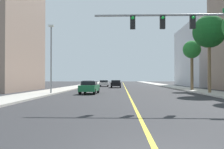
% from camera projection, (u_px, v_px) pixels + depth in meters
% --- Properties ---
extents(ground, '(192.00, 192.00, 0.00)m').
position_uv_depth(ground, '(125.00, 87.00, 47.09)').
color(ground, '#2D2D30').
extents(sidewalk_left, '(3.48, 168.00, 0.15)m').
position_uv_depth(sidewalk_left, '(76.00, 87.00, 47.44)').
color(sidewalk_left, '#B2ADA3').
rests_on(sidewalk_left, ground).
extents(sidewalk_right, '(3.48, 168.00, 0.15)m').
position_uv_depth(sidewalk_right, '(174.00, 87.00, 46.73)').
color(sidewalk_right, beige).
rests_on(sidewalk_right, ground).
extents(lane_marking_center, '(0.16, 144.00, 0.01)m').
position_uv_depth(lane_marking_center, '(125.00, 87.00, 47.09)').
color(lane_marking_center, yellow).
rests_on(lane_marking_center, ground).
extents(building_right_far, '(10.75, 20.65, 13.76)m').
position_uv_depth(building_right_far, '(208.00, 56.00, 54.55)').
color(building_right_far, silver).
rests_on(building_right_far, ground).
extents(traffic_signal_mast, '(10.79, 0.36, 6.02)m').
position_uv_depth(traffic_signal_mast, '(206.00, 31.00, 15.05)').
color(traffic_signal_mast, gray).
rests_on(traffic_signal_mast, sidewalk_right).
extents(street_lamp, '(0.56, 0.28, 7.32)m').
position_uv_depth(street_lamp, '(51.00, 55.00, 25.93)').
color(street_lamp, gray).
rests_on(street_lamp, sidewalk_left).
extents(palm_mid, '(3.60, 3.60, 8.56)m').
position_uv_depth(palm_mid, '(209.00, 32.00, 26.70)').
color(palm_mid, brown).
rests_on(palm_mid, sidewalk_right).
extents(palm_far, '(2.44, 2.44, 6.77)m').
position_uv_depth(palm_far, '(192.00, 51.00, 33.27)').
color(palm_far, brown).
rests_on(palm_far, sidewalk_right).
extents(car_gray, '(1.95, 4.30, 1.35)m').
position_uv_depth(car_gray, '(88.00, 84.00, 39.90)').
color(car_gray, slate).
rests_on(car_gray, ground).
extents(car_black, '(1.87, 4.01, 1.39)m').
position_uv_depth(car_black, '(116.00, 84.00, 44.80)').
color(car_black, black).
rests_on(car_black, ground).
extents(car_green, '(1.91, 3.99, 1.41)m').
position_uv_depth(car_green, '(90.00, 87.00, 26.64)').
color(car_green, '#196638').
rests_on(car_green, ground).
extents(car_white, '(1.95, 4.53, 1.33)m').
position_uv_depth(car_white, '(104.00, 83.00, 51.24)').
color(car_white, white).
rests_on(car_white, ground).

